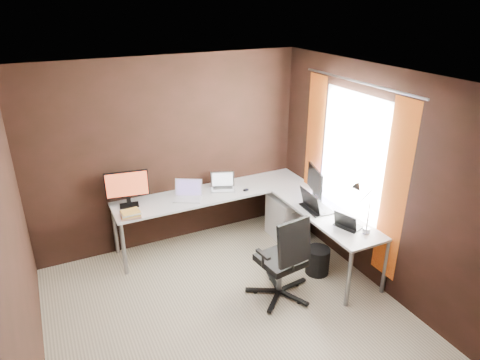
# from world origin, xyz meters

# --- Properties ---
(room) EXTENTS (3.60, 3.60, 2.50)m
(room) POSITION_xyz_m (0.34, 0.07, 1.28)
(room) COLOR beige
(room) RESTS_ON ground
(desk) EXTENTS (2.65, 2.25, 0.73)m
(desk) POSITION_xyz_m (0.84, 1.04, 0.68)
(desk) COLOR white
(desk) RESTS_ON ground
(drawer_pedestal) EXTENTS (0.42, 0.50, 0.60)m
(drawer_pedestal) POSITION_xyz_m (1.43, 1.15, 0.30)
(drawer_pedestal) COLOR white
(drawer_pedestal) RESTS_ON ground
(monitor_left) EXTENTS (0.52, 0.18, 0.46)m
(monitor_left) POSITION_xyz_m (-0.62, 1.61, 0.99)
(monitor_left) COLOR black
(monitor_left) RESTS_ON desk
(monitor_right) EXTENTS (0.19, 0.50, 0.42)m
(monitor_right) POSITION_xyz_m (1.56, 0.75, 0.97)
(monitor_right) COLOR black
(monitor_right) RESTS_ON desk
(laptop_white) EXTENTS (0.43, 0.39, 0.24)m
(laptop_white) POSITION_xyz_m (0.11, 1.48, 0.78)
(laptop_white) COLOR white
(laptop_white) RESTS_ON desk
(laptop_silver) EXTENTS (0.38, 0.33, 0.21)m
(laptop_silver) POSITION_xyz_m (0.64, 1.55, 0.78)
(laptop_silver) COLOR silver
(laptop_silver) RESTS_ON desk
(laptop_black_big) EXTENTS (0.30, 0.41, 0.26)m
(laptop_black_big) POSITION_xyz_m (1.39, 0.49, 0.79)
(laptop_black_big) COLOR black
(laptop_black_big) RESTS_ON desk
(laptop_black_small) EXTENTS (0.28, 0.33, 0.19)m
(laptop_black_small) POSITION_xyz_m (1.47, -0.03, 0.77)
(laptop_black_small) COLOR black
(laptop_black_small) RESTS_ON desk
(book_stack) EXTENTS (0.26, 0.21, 0.07)m
(book_stack) POSITION_xyz_m (-0.67, 1.30, 0.77)
(book_stack) COLOR tan
(book_stack) RESTS_ON desk
(mouse_left) EXTENTS (0.09, 0.07, 0.03)m
(mouse_left) POSITION_xyz_m (-0.61, 1.37, 0.74)
(mouse_left) COLOR black
(mouse_left) RESTS_ON desk
(mouse_corner) EXTENTS (0.09, 0.07, 0.03)m
(mouse_corner) POSITION_xyz_m (0.88, 1.34, 0.75)
(mouse_corner) COLOR black
(mouse_corner) RESTS_ON desk
(desk_lamp) EXTENTS (0.19, 0.22, 0.59)m
(desk_lamp) POSITION_xyz_m (1.52, -0.16, 1.10)
(desk_lamp) COLOR slate
(desk_lamp) RESTS_ON desk
(office_chair) EXTENTS (0.58, 0.58, 1.03)m
(office_chair) POSITION_xyz_m (0.68, 0.05, 0.30)
(office_chair) COLOR black
(office_chair) RESTS_ON ground
(wastebasket) EXTENTS (0.30, 0.30, 0.33)m
(wastebasket) POSITION_xyz_m (1.31, 0.23, 0.17)
(wastebasket) COLOR black
(wastebasket) RESTS_ON ground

